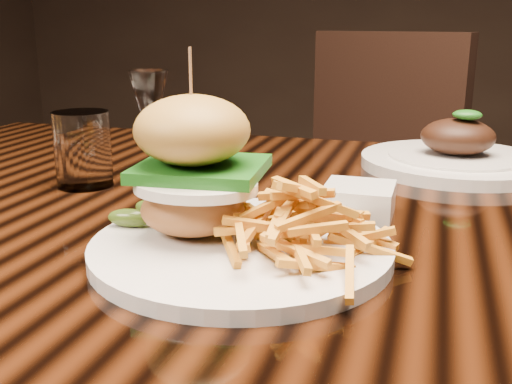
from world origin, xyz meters
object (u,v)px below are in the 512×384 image
(dining_table, at_px, (318,264))
(far_dish, at_px, (456,157))
(burger_plate, at_px, (235,204))
(wine_glass, at_px, (150,100))
(chair_far, at_px, (361,187))

(dining_table, xyz_separation_m, far_dish, (0.16, 0.27, 0.09))
(burger_plate, relative_size, wine_glass, 1.90)
(far_dish, bearing_deg, dining_table, -121.38)
(dining_table, xyz_separation_m, chair_far, (-0.05, 0.88, -0.13))
(dining_table, relative_size, burger_plate, 5.34)
(chair_far, bearing_deg, burger_plate, -65.99)
(dining_table, bearing_deg, far_dish, 58.62)
(burger_plate, relative_size, far_dish, 1.01)
(dining_table, relative_size, far_dish, 5.42)
(burger_plate, xyz_separation_m, chair_far, (-0.00, 1.06, -0.26))
(dining_table, height_order, far_dish, far_dish)
(wine_glass, bearing_deg, chair_far, 75.20)
(burger_plate, distance_m, chair_far, 1.09)
(burger_plate, relative_size, chair_far, 0.32)
(chair_far, bearing_deg, dining_table, -62.65)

